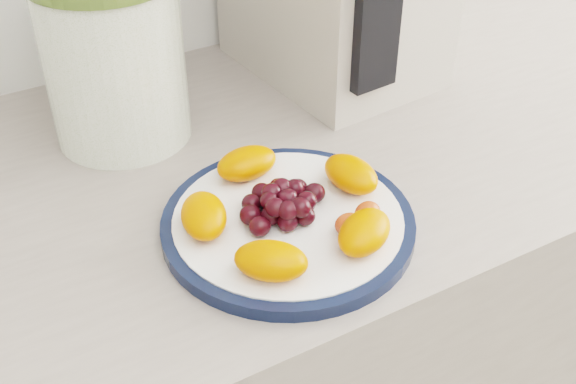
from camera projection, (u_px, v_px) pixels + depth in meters
counter at (306, 367)px, 1.19m from camera, size 3.50×0.60×0.90m
cabinet_face at (305, 378)px, 1.20m from camera, size 3.48×0.58×0.84m
plate_rim at (288, 224)px, 0.76m from camera, size 0.27×0.27×0.01m
plate_face at (288, 223)px, 0.76m from camera, size 0.24×0.24×0.02m
canister at (115, 62)px, 0.86m from camera, size 0.17×0.17×0.20m
fruit_plate at (291, 207)px, 0.75m from camera, size 0.23×0.23×0.04m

